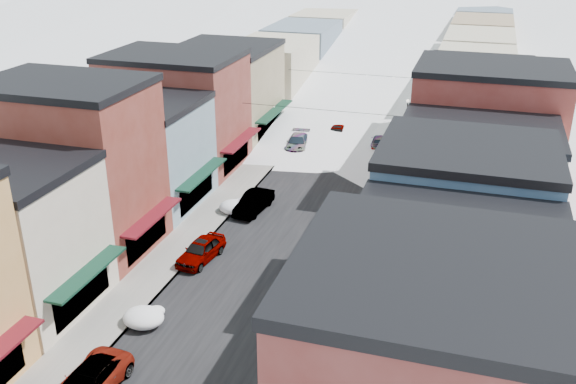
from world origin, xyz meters
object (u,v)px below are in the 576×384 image
Objects in this scene: streetlamp_near at (326,258)px; car_white_suv at (88,383)px; car_dark_hatch at (254,202)px; car_silver_sedan at (201,250)px; car_green_sedan at (323,258)px; trash_can at (349,258)px.

car_white_suv is at bearing -125.46° from streetlamp_near.
car_dark_hatch is (0.52, 23.42, 0.05)m from car_white_suv.
car_white_suv is 23.43m from car_dark_hatch.
car_silver_sedan is (-0.28, 14.61, 0.04)m from car_white_suv.
trash_can is at bearing -157.56° from car_green_sedan.
car_silver_sedan is at bearing 6.30° from car_green_sedan.
car_green_sedan is 3.62m from streetlamp_near.
car_white_suv is at bearing -81.15° from car_silver_sedan.
car_silver_sedan is 8.71m from car_green_sedan.
trash_can is at bearing 62.30° from car_white_suv.
streetlamp_near is (9.50, -1.65, 1.82)m from car_silver_sedan.
streetlamp_near is at bearing -2.11° from car_silver_sedan.
car_white_suv is 19.50m from trash_can.
streetlamp_near reaches higher than trash_can.
car_white_suv is at bearing 59.74° from car_green_sedan.
car_green_sedan is 1.30× the size of streetlamp_near.
car_white_suv is 5.11× the size of trash_can.
car_dark_hatch is 13.73m from streetlamp_near.
car_green_sedan is at bearing -154.84° from trash_can.
trash_can is at bearing 78.68° from streetlamp_near.
car_dark_hatch is at bearing -46.40° from car_green_sedan.
car_silver_sedan is at bearing 170.13° from streetlamp_near.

